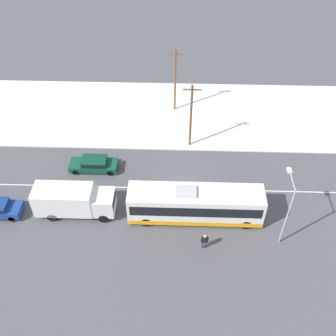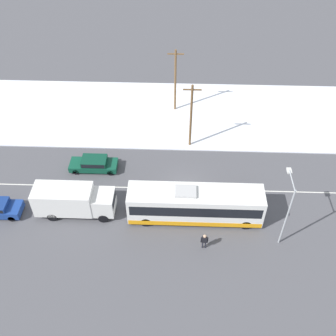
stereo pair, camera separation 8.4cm
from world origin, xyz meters
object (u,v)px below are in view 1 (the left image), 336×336
Objects in this scene: city_bus at (195,204)px; utility_pole_roadside at (191,116)px; box_truck at (73,200)px; pedestrian_at_stop at (205,240)px; streetlamp at (288,205)px; utility_pole_snowlot at (175,80)px; sedan_car at (94,164)px.

utility_pole_roadside is (-0.39, 9.90, 2.27)m from city_bus.
box_truck is 12.10m from pedestrian_at_stop.
utility_pole_snowlot is at bearing 116.76° from streetlamp.
pedestrian_at_stop is at bearing -77.17° from city_bus.
streetlamp is at bearing 11.75° from pedestrian_at_stop.
streetlamp is (6.39, 1.33, 3.14)m from pedestrian_at_stop.
city_bus reaches higher than pedestrian_at_stop.
utility_pole_snowlot reaches higher than box_truck.
sedan_car is at bearing 149.81° from city_bus.
sedan_car is at bearing 155.55° from streetlamp.
utility_pole_snowlot is at bearing 61.91° from box_truck.
pedestrian_at_stop is 13.57m from utility_pole_roadside.
streetlamp is at bearing -63.24° from utility_pole_snowlot.
sedan_car is 13.63m from utility_pole_snowlot.
city_bus is 7.83m from streetlamp.
sedan_car is at bearing -126.65° from utility_pole_snowlot.
city_bus is at bearing -82.59° from utility_pole_snowlot.
pedestrian_at_stop is 0.23× the size of utility_pole_roadside.
streetlamp reaches higher than sedan_car.
pedestrian_at_stop is 7.25m from streetlamp.
streetlamp is 0.87× the size of utility_pole_roadside.
sedan_car is 0.73× the size of streetlamp.
city_bus is 6.81× the size of pedestrian_at_stop.
utility_pole_roadside reaches higher than pedestrian_at_stop.
utility_pole_roadside is (10.44, 9.73, 2.32)m from box_truck.
city_bus is 10.16m from utility_pole_roadside.
box_truck is 1.48× the size of sedan_car.
utility_pole_snowlot is at bearing 97.41° from city_bus.
sedan_car is 19.18m from streetlamp.
city_bus is at bearing 102.83° from pedestrian_at_stop.
streetlamp reaches higher than city_bus.
pedestrian_at_stop is at bearing -85.06° from utility_pole_roadside.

